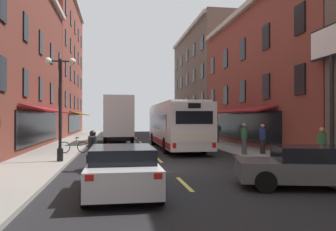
{
  "coord_description": "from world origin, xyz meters",
  "views": [
    {
      "loc": [
        -2.25,
        -14.3,
        2.17
      ],
      "look_at": [
        0.96,
        6.03,
        2.33
      ],
      "focal_mm": 35.82,
      "sensor_mm": 36.0,
      "label": 1
    }
  ],
  "objects_px": {
    "billboard_sign": "(332,57)",
    "transit_bus": "(176,125)",
    "box_truck": "(119,119)",
    "sedan_far": "(118,131)",
    "pedestrian_near": "(217,132)",
    "pedestrian_rear": "(322,147)",
    "motorcycle_rider": "(93,153)",
    "sedan_near": "(311,166)",
    "pedestrian_mid": "(244,138)",
    "bicycle_near": "(74,147)",
    "street_lamp_twin": "(60,104)",
    "pedestrian_far": "(263,138)",
    "sedan_mid": "(122,169)"
  },
  "relations": [
    {
      "from": "pedestrian_mid",
      "to": "street_lamp_twin",
      "type": "height_order",
      "value": "street_lamp_twin"
    },
    {
      "from": "box_truck",
      "to": "pedestrian_mid",
      "type": "relative_size",
      "value": 4.13
    },
    {
      "from": "motorcycle_rider",
      "to": "pedestrian_rear",
      "type": "xyz_separation_m",
      "value": [
        9.37,
        -1.51,
        0.27
      ]
    },
    {
      "from": "pedestrian_near",
      "to": "sedan_far",
      "type": "bearing_deg",
      "value": 15.76
    },
    {
      "from": "billboard_sign",
      "to": "box_truck",
      "type": "relative_size",
      "value": 0.85
    },
    {
      "from": "pedestrian_near",
      "to": "pedestrian_rear",
      "type": "relative_size",
      "value": 1.02
    },
    {
      "from": "sedan_near",
      "to": "sedan_far",
      "type": "height_order",
      "value": "sedan_far"
    },
    {
      "from": "transit_bus",
      "to": "street_lamp_twin",
      "type": "distance_m",
      "value": 9.7
    },
    {
      "from": "motorcycle_rider",
      "to": "pedestrian_near",
      "type": "distance_m",
      "value": 15.89
    },
    {
      "from": "motorcycle_rider",
      "to": "bicycle_near",
      "type": "bearing_deg",
      "value": 103.88
    },
    {
      "from": "motorcycle_rider",
      "to": "transit_bus",
      "type": "bearing_deg",
      "value": 60.32
    },
    {
      "from": "billboard_sign",
      "to": "transit_bus",
      "type": "height_order",
      "value": "billboard_sign"
    },
    {
      "from": "transit_bus",
      "to": "motorcycle_rider",
      "type": "xyz_separation_m",
      "value": [
        -5.12,
        -8.98,
        -0.97
      ]
    },
    {
      "from": "transit_bus",
      "to": "pedestrian_rear",
      "type": "relative_size",
      "value": 6.81
    },
    {
      "from": "bicycle_near",
      "to": "pedestrian_near",
      "type": "relative_size",
      "value": 1.02
    },
    {
      "from": "billboard_sign",
      "to": "pedestrian_far",
      "type": "relative_size",
      "value": 3.61
    },
    {
      "from": "sedan_mid",
      "to": "bicycle_near",
      "type": "relative_size",
      "value": 2.6
    },
    {
      "from": "sedan_mid",
      "to": "pedestrian_mid",
      "type": "xyz_separation_m",
      "value": [
        6.96,
        8.12,
        0.35
      ]
    },
    {
      "from": "sedan_far",
      "to": "pedestrian_near",
      "type": "height_order",
      "value": "pedestrian_near"
    },
    {
      "from": "bicycle_near",
      "to": "pedestrian_mid",
      "type": "bearing_deg",
      "value": -12.8
    },
    {
      "from": "billboard_sign",
      "to": "sedan_far",
      "type": "relative_size",
      "value": 1.44
    },
    {
      "from": "motorcycle_rider",
      "to": "sedan_near",
      "type": "bearing_deg",
      "value": -33.42
    },
    {
      "from": "billboard_sign",
      "to": "bicycle_near",
      "type": "distance_m",
      "value": 14.21
    },
    {
      "from": "box_truck",
      "to": "sedan_far",
      "type": "relative_size",
      "value": 1.7
    },
    {
      "from": "sedan_mid",
      "to": "pedestrian_rear",
      "type": "height_order",
      "value": "pedestrian_rear"
    },
    {
      "from": "sedan_near",
      "to": "pedestrian_rear",
      "type": "height_order",
      "value": "pedestrian_rear"
    },
    {
      "from": "transit_bus",
      "to": "box_truck",
      "type": "xyz_separation_m",
      "value": [
        -3.91,
        6.41,
        0.38
      ]
    },
    {
      "from": "billboard_sign",
      "to": "transit_bus",
      "type": "distance_m",
      "value": 11.6
    },
    {
      "from": "box_truck",
      "to": "pedestrian_rear",
      "type": "xyz_separation_m",
      "value": [
        8.16,
        -16.91,
        -1.07
      ]
    },
    {
      "from": "billboard_sign",
      "to": "motorcycle_rider",
      "type": "distance_m",
      "value": 11.06
    },
    {
      "from": "sedan_near",
      "to": "pedestrian_rear",
      "type": "relative_size",
      "value": 2.86
    },
    {
      "from": "sedan_far",
      "to": "motorcycle_rider",
      "type": "distance_m",
      "value": 25.05
    },
    {
      "from": "box_truck",
      "to": "pedestrian_far",
      "type": "bearing_deg",
      "value": -55.4
    },
    {
      "from": "sedan_near",
      "to": "motorcycle_rider",
      "type": "distance_m",
      "value": 8.31
    },
    {
      "from": "pedestrian_far",
      "to": "street_lamp_twin",
      "type": "relative_size",
      "value": 0.35
    },
    {
      "from": "box_truck",
      "to": "motorcycle_rider",
      "type": "height_order",
      "value": "box_truck"
    },
    {
      "from": "transit_bus",
      "to": "pedestrian_mid",
      "type": "distance_m",
      "value": 6.06
    },
    {
      "from": "pedestrian_rear",
      "to": "billboard_sign",
      "type": "bearing_deg",
      "value": -70.68
    },
    {
      "from": "billboard_sign",
      "to": "motorcycle_rider",
      "type": "relative_size",
      "value": 2.95
    },
    {
      "from": "billboard_sign",
      "to": "sedan_far",
      "type": "height_order",
      "value": "billboard_sign"
    },
    {
      "from": "sedan_near",
      "to": "pedestrian_mid",
      "type": "height_order",
      "value": "pedestrian_mid"
    },
    {
      "from": "pedestrian_near",
      "to": "sedan_near",
      "type": "bearing_deg",
      "value": 153.87
    },
    {
      "from": "street_lamp_twin",
      "to": "pedestrian_near",
      "type": "bearing_deg",
      "value": 44.17
    },
    {
      "from": "box_truck",
      "to": "bicycle_near",
      "type": "height_order",
      "value": "box_truck"
    },
    {
      "from": "motorcycle_rider",
      "to": "pedestrian_mid",
      "type": "bearing_deg",
      "value": 24.8
    },
    {
      "from": "billboard_sign",
      "to": "bicycle_near",
      "type": "height_order",
      "value": "billboard_sign"
    },
    {
      "from": "bicycle_near",
      "to": "street_lamp_twin",
      "type": "xyz_separation_m",
      "value": [
        -0.18,
        -3.77,
        2.35
      ]
    },
    {
      "from": "pedestrian_rear",
      "to": "street_lamp_twin",
      "type": "relative_size",
      "value": 0.34
    },
    {
      "from": "pedestrian_near",
      "to": "transit_bus",
      "type": "bearing_deg",
      "value": 113.91
    },
    {
      "from": "sedan_mid",
      "to": "bicycle_near",
      "type": "xyz_separation_m",
      "value": [
        -2.58,
        10.29,
        -0.2
      ]
    }
  ]
}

